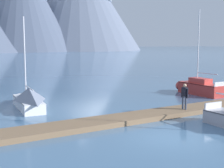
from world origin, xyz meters
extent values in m
plane|color=#426689|center=(0.00, 0.00, 0.00)|extent=(700.00, 700.00, 0.00)
cone|color=#424C60|center=(35.55, 174.45, 27.78)|extent=(58.05, 58.05, 55.55)
cone|color=slate|center=(75.76, 186.33, 32.55)|extent=(81.82, 81.82, 65.11)
cube|color=brown|center=(0.00, 4.00, 0.15)|extent=(28.99, 2.98, 0.30)
cylinder|color=#38383D|center=(0.03, 3.12, 0.12)|extent=(27.78, 1.15, 0.24)
cylinder|color=#38383D|center=(-0.03, 4.88, 0.12)|extent=(27.78, 1.15, 0.24)
cube|color=white|center=(-4.30, 10.47, 0.36)|extent=(1.72, 5.02, 0.72)
ellipsoid|color=white|center=(-4.10, 13.22, 0.36)|extent=(1.29, 1.77, 0.68)
cube|color=slate|center=(-4.30, 10.47, 0.68)|extent=(1.75, 4.93, 0.06)
cylinder|color=silver|center=(-4.24, 11.23, 3.61)|extent=(0.10, 0.10, 5.78)
cylinder|color=silver|center=(-4.34, 9.85, 1.57)|extent=(0.27, 2.76, 0.08)
pyramid|color=slate|center=(-4.32, 10.10, 1.14)|extent=(1.90, 4.06, 0.84)
cube|color=silver|center=(4.35, 1.50, 0.95)|extent=(1.32, 0.11, 0.36)
cube|color=#B2332D|center=(10.93, 9.12, 0.51)|extent=(1.46, 4.49, 1.03)
ellipsoid|color=#B2332D|center=(10.94, 11.60, 0.51)|extent=(1.23, 1.40, 0.98)
cube|color=#501614|center=(10.93, 9.12, 0.99)|extent=(1.49, 4.40, 0.06)
cylinder|color=silver|center=(10.93, 9.62, 4.32)|extent=(0.10, 0.10, 6.58)
cylinder|color=silver|center=(10.92, 8.44, 1.98)|extent=(0.09, 2.37, 0.08)
cube|color=#C03A35|center=(10.93, 9.23, 1.26)|extent=(1.01, 2.02, 0.47)
cube|color=silver|center=(10.92, 6.96, 1.21)|extent=(1.29, 0.11, 0.36)
cylinder|color=#384256|center=(4.24, 3.98, 0.73)|extent=(0.14, 0.14, 0.86)
cylinder|color=#384256|center=(4.25, 3.72, 0.73)|extent=(0.14, 0.14, 0.86)
cube|color=black|center=(4.24, 3.85, 1.46)|extent=(0.24, 0.39, 0.60)
sphere|color=tan|center=(4.24, 3.85, 1.88)|extent=(0.22, 0.22, 0.22)
cylinder|color=black|center=(4.23, 4.10, 1.39)|extent=(0.09, 0.09, 0.62)
cylinder|color=black|center=(4.25, 3.60, 1.39)|extent=(0.09, 0.09, 0.62)
camera|label=1|loc=(-9.98, -11.84, 4.61)|focal=51.33mm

